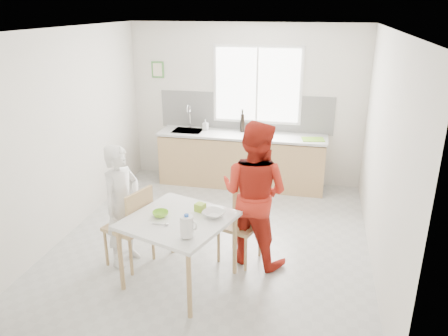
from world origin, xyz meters
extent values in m
plane|color=#B7B7B2|center=(0.00, 0.00, 0.00)|extent=(4.50, 4.50, 0.00)
plane|color=silver|center=(0.00, 2.25, 1.35)|extent=(4.00, 0.00, 4.00)
plane|color=silver|center=(0.00, -2.25, 1.35)|extent=(4.00, 0.00, 4.00)
plane|color=silver|center=(-2.00, 0.00, 1.35)|extent=(0.00, 4.50, 4.50)
plane|color=silver|center=(2.00, 0.00, 1.35)|extent=(0.00, 4.50, 4.50)
plane|color=white|center=(0.00, 0.00, 2.70)|extent=(4.50, 4.50, 0.00)
cube|color=white|center=(0.20, 2.23, 1.70)|extent=(1.50, 0.03, 1.30)
cube|color=white|center=(0.20, 2.21, 1.70)|extent=(1.40, 0.02, 1.20)
cube|color=white|center=(0.20, 2.21, 1.70)|extent=(0.03, 0.03, 1.20)
cube|color=white|center=(0.00, 2.24, 1.23)|extent=(3.00, 0.02, 0.65)
cube|color=#4D9142|center=(-1.55, 2.23, 1.90)|extent=(0.22, 0.02, 0.28)
cube|color=beige|center=(-1.55, 2.22, 1.90)|extent=(0.16, 0.01, 0.22)
cube|color=tan|center=(0.00, 1.95, 0.43)|extent=(2.80, 0.60, 0.86)
cube|color=#3F3326|center=(0.00, 1.95, 0.05)|extent=(2.80, 0.54, 0.10)
cube|color=silver|center=(0.00, 1.95, 0.90)|extent=(2.84, 0.64, 0.04)
cube|color=#A5A5AA|center=(-0.95, 1.95, 0.91)|extent=(0.50, 0.40, 0.03)
cylinder|color=silver|center=(-0.95, 2.11, 1.10)|extent=(0.02, 0.02, 0.36)
torus|color=silver|center=(-0.95, 2.04, 1.28)|extent=(0.02, 0.18, 0.18)
cube|color=white|center=(-0.16, -1.00, 0.77)|extent=(1.30, 1.30, 0.04)
cylinder|color=tan|center=(-0.73, -1.29, 0.37)|extent=(0.05, 0.05, 0.73)
cylinder|color=tan|center=(-0.44, -0.43, 0.37)|extent=(0.05, 0.05, 0.73)
cylinder|color=tan|center=(0.13, -1.58, 0.37)|extent=(0.05, 0.05, 0.73)
cylinder|color=tan|center=(0.41, -0.72, 0.37)|extent=(0.05, 0.05, 0.73)
cube|color=tan|center=(-0.87, -0.77, 0.49)|extent=(0.58, 0.58, 0.04)
cube|color=tan|center=(-0.67, -0.83, 0.75)|extent=(0.17, 0.42, 0.48)
cylinder|color=tan|center=(-0.99, -0.52, 0.23)|extent=(0.04, 0.04, 0.47)
cylinder|color=tan|center=(-1.12, -0.89, 0.23)|extent=(0.04, 0.04, 0.47)
cylinder|color=tan|center=(-0.62, -0.64, 0.23)|extent=(0.04, 0.04, 0.47)
cylinder|color=tan|center=(-0.75, -1.01, 0.23)|extent=(0.04, 0.04, 0.47)
cube|color=tan|center=(0.41, -0.40, 0.47)|extent=(0.55, 0.55, 0.04)
cube|color=tan|center=(0.47, -0.22, 0.72)|extent=(0.40, 0.16, 0.46)
cylinder|color=tan|center=(0.17, -0.52, 0.22)|extent=(0.04, 0.04, 0.45)
cylinder|color=tan|center=(0.53, -0.64, 0.22)|extent=(0.04, 0.04, 0.45)
cylinder|color=tan|center=(0.29, -0.17, 0.22)|extent=(0.04, 0.04, 0.45)
cylinder|color=tan|center=(0.65, -0.28, 0.22)|extent=(0.04, 0.04, 0.45)
imported|color=white|center=(-0.93, -0.75, 0.74)|extent=(0.51, 0.63, 1.49)
imported|color=red|center=(0.57, -0.36, 0.88)|extent=(1.02, 0.90, 1.76)
imported|color=#8AD531|center=(-0.36, -0.99, 0.82)|extent=(0.22, 0.22, 0.06)
imported|color=white|center=(0.21, -0.86, 0.82)|extent=(0.30, 0.30, 0.06)
cylinder|color=white|center=(0.06, -1.37, 0.92)|extent=(0.13, 0.13, 0.22)
cylinder|color=blue|center=(0.06, -1.37, 1.03)|extent=(0.04, 0.04, 0.03)
torus|color=white|center=(0.12, -1.37, 0.94)|extent=(0.10, 0.05, 0.10)
cube|color=#8FBA2B|center=(0.03, -0.77, 0.84)|extent=(0.13, 0.13, 0.09)
cylinder|color=#A5A5AA|center=(-0.30, -1.19, 0.80)|extent=(0.16, 0.02, 0.01)
cube|color=#76B82A|center=(1.18, 1.87, 0.93)|extent=(0.39, 0.31, 0.01)
cylinder|color=black|center=(-0.01, 2.07, 1.08)|extent=(0.07, 0.07, 0.32)
cylinder|color=black|center=(-0.03, 2.14, 1.07)|extent=(0.07, 0.07, 0.30)
cylinder|color=brown|center=(0.16, 1.96, 1.00)|extent=(0.06, 0.06, 0.16)
imported|color=#999999|center=(-0.66, 2.06, 1.01)|extent=(0.10, 0.10, 0.19)
camera|label=1|loc=(1.24, -5.01, 2.96)|focal=35.00mm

